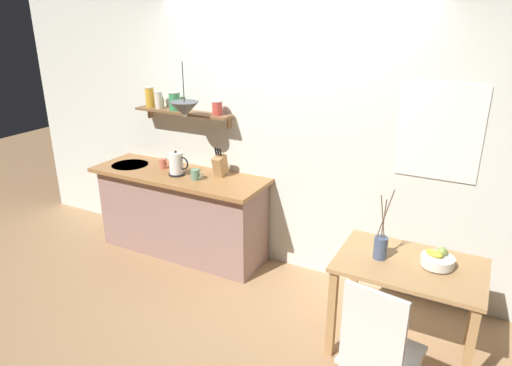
{
  "coord_description": "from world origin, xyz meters",
  "views": [
    {
      "loc": [
        1.68,
        -3.12,
        2.38
      ],
      "look_at": [
        -0.1,
        0.25,
        0.95
      ],
      "focal_mm": 32.1,
      "sensor_mm": 36.0,
      "label": 1
    }
  ],
  "objects_px": {
    "knife_block": "(220,165)",
    "coffee_mug_by_sink": "(163,164)",
    "dining_table": "(408,279)",
    "fruit_bowl": "(437,260)",
    "dining_chair_near": "(377,350)",
    "twig_vase": "(381,246)",
    "coffee_mug_spare": "(196,174)",
    "pendant_lamp": "(185,109)",
    "electric_kettle": "(177,164)"
  },
  "relations": [
    {
      "from": "dining_table",
      "to": "coffee_mug_by_sink",
      "type": "distance_m",
      "value": 2.63
    },
    {
      "from": "twig_vase",
      "to": "knife_block",
      "type": "height_order",
      "value": "twig_vase"
    },
    {
      "from": "knife_block",
      "to": "coffee_mug_spare",
      "type": "relative_size",
      "value": 2.28
    },
    {
      "from": "coffee_mug_by_sink",
      "to": "coffee_mug_spare",
      "type": "height_order",
      "value": "coffee_mug_spare"
    },
    {
      "from": "twig_vase",
      "to": "coffee_mug_spare",
      "type": "distance_m",
      "value": 1.91
    },
    {
      "from": "dining_chair_near",
      "to": "coffee_mug_by_sink",
      "type": "xyz_separation_m",
      "value": [
        -2.53,
        1.26,
        0.39
      ]
    },
    {
      "from": "coffee_mug_spare",
      "to": "fruit_bowl",
      "type": "bearing_deg",
      "value": -8.83
    },
    {
      "from": "pendant_lamp",
      "to": "dining_table",
      "type": "bearing_deg",
      "value": -11.05
    },
    {
      "from": "knife_block",
      "to": "pendant_lamp",
      "type": "bearing_deg",
      "value": -148.51
    },
    {
      "from": "dining_chair_near",
      "to": "pendant_lamp",
      "type": "bearing_deg",
      "value": 151.49
    },
    {
      "from": "electric_kettle",
      "to": "coffee_mug_by_sink",
      "type": "height_order",
      "value": "electric_kettle"
    },
    {
      "from": "dining_table",
      "to": "coffee_mug_by_sink",
      "type": "height_order",
      "value": "coffee_mug_by_sink"
    },
    {
      "from": "knife_block",
      "to": "coffee_mug_by_sink",
      "type": "bearing_deg",
      "value": -173.62
    },
    {
      "from": "twig_vase",
      "to": "coffee_mug_by_sink",
      "type": "height_order",
      "value": "twig_vase"
    },
    {
      "from": "fruit_bowl",
      "to": "coffee_mug_spare",
      "type": "distance_m",
      "value": 2.27
    },
    {
      "from": "coffee_mug_spare",
      "to": "pendant_lamp",
      "type": "bearing_deg",
      "value": 162.84
    },
    {
      "from": "dining_table",
      "to": "coffee_mug_spare",
      "type": "distance_m",
      "value": 2.13
    },
    {
      "from": "fruit_bowl",
      "to": "knife_block",
      "type": "relative_size",
      "value": 0.77
    },
    {
      "from": "twig_vase",
      "to": "fruit_bowl",
      "type": "bearing_deg",
      "value": 10.03
    },
    {
      "from": "knife_block",
      "to": "pendant_lamp",
      "type": "distance_m",
      "value": 0.63
    },
    {
      "from": "twig_vase",
      "to": "coffee_mug_by_sink",
      "type": "xyz_separation_m",
      "value": [
        -2.35,
        0.54,
        0.1
      ]
    },
    {
      "from": "dining_chair_near",
      "to": "coffee_mug_spare",
      "type": "bearing_deg",
      "value": 150.92
    },
    {
      "from": "knife_block",
      "to": "coffee_mug_by_sink",
      "type": "height_order",
      "value": "knife_block"
    },
    {
      "from": "dining_chair_near",
      "to": "pendant_lamp",
      "type": "relative_size",
      "value": 2.02
    },
    {
      "from": "dining_chair_near",
      "to": "coffee_mug_spare",
      "type": "xyz_separation_m",
      "value": [
        -2.04,
        1.14,
        0.39
      ]
    },
    {
      "from": "twig_vase",
      "to": "coffee_mug_by_sink",
      "type": "bearing_deg",
      "value": 167.04
    },
    {
      "from": "coffee_mug_spare",
      "to": "coffee_mug_by_sink",
      "type": "bearing_deg",
      "value": 165.47
    },
    {
      "from": "pendant_lamp",
      "to": "dining_chair_near",
      "type": "bearing_deg",
      "value": -28.51
    },
    {
      "from": "fruit_bowl",
      "to": "electric_kettle",
      "type": "xyz_separation_m",
      "value": [
        -2.48,
        0.37,
        0.2
      ]
    },
    {
      "from": "dining_chair_near",
      "to": "pendant_lamp",
      "type": "height_order",
      "value": "pendant_lamp"
    },
    {
      "from": "twig_vase",
      "to": "pendant_lamp",
      "type": "height_order",
      "value": "pendant_lamp"
    },
    {
      "from": "electric_kettle",
      "to": "fruit_bowl",
      "type": "bearing_deg",
      "value": -8.53
    },
    {
      "from": "twig_vase",
      "to": "electric_kettle",
      "type": "bearing_deg",
      "value": 168.23
    },
    {
      "from": "dining_table",
      "to": "twig_vase",
      "type": "bearing_deg",
      "value": -173.95
    },
    {
      "from": "knife_block",
      "to": "fruit_bowl",
      "type": "bearing_deg",
      "value": -14.65
    },
    {
      "from": "knife_block",
      "to": "pendant_lamp",
      "type": "height_order",
      "value": "pendant_lamp"
    },
    {
      "from": "electric_kettle",
      "to": "dining_table",
      "type": "bearing_deg",
      "value": -10.19
    },
    {
      "from": "fruit_bowl",
      "to": "coffee_mug_by_sink",
      "type": "distance_m",
      "value": 2.77
    },
    {
      "from": "coffee_mug_by_sink",
      "to": "coffee_mug_spare",
      "type": "bearing_deg",
      "value": -14.53
    },
    {
      "from": "dining_table",
      "to": "twig_vase",
      "type": "xyz_separation_m",
      "value": [
        -0.21,
        -0.02,
        0.22
      ]
    },
    {
      "from": "coffee_mug_by_sink",
      "to": "pendant_lamp",
      "type": "bearing_deg",
      "value": -13.72
    },
    {
      "from": "fruit_bowl",
      "to": "knife_block",
      "type": "xyz_separation_m",
      "value": [
        -2.09,
        0.55,
        0.2
      ]
    },
    {
      "from": "dining_table",
      "to": "electric_kettle",
      "type": "height_order",
      "value": "electric_kettle"
    },
    {
      "from": "dining_chair_near",
      "to": "fruit_bowl",
      "type": "height_order",
      "value": "dining_chair_near"
    },
    {
      "from": "fruit_bowl",
      "to": "twig_vase",
      "type": "relative_size",
      "value": 0.42
    },
    {
      "from": "twig_vase",
      "to": "coffee_mug_spare",
      "type": "bearing_deg",
      "value": 167.46
    },
    {
      "from": "dining_table",
      "to": "fruit_bowl",
      "type": "height_order",
      "value": "fruit_bowl"
    },
    {
      "from": "dining_chair_near",
      "to": "knife_block",
      "type": "distance_m",
      "value": 2.36
    },
    {
      "from": "coffee_mug_by_sink",
      "to": "knife_block",
      "type": "bearing_deg",
      "value": 6.38
    },
    {
      "from": "coffee_mug_by_sink",
      "to": "coffee_mug_spare",
      "type": "distance_m",
      "value": 0.5
    }
  ]
}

